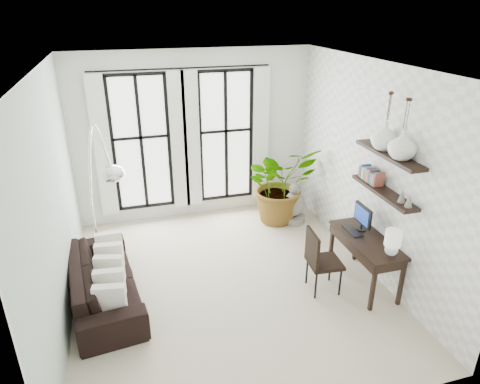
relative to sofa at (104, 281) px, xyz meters
name	(u,v)px	position (x,y,z in m)	size (l,w,h in m)	color
floor	(229,282)	(1.80, -0.10, -0.32)	(5.00, 5.00, 0.00)	beige
ceiling	(226,67)	(1.80, -0.10, 2.88)	(5.00, 5.00, 0.00)	white
wall_left	(53,206)	(-0.45, -0.10, 1.28)	(5.00, 5.00, 0.00)	#ADC1B3
wall_right	(371,170)	(4.05, -0.10, 1.28)	(5.00, 5.00, 0.00)	white
wall_back	(195,137)	(1.80, 2.40, 1.28)	(4.50, 4.50, 0.00)	white
windows	(185,141)	(1.60, 2.33, 1.24)	(3.26, 0.13, 2.65)	white
wall_shelves	(384,176)	(3.91, -0.62, 1.41)	(0.25, 1.30, 0.60)	black
sofa	(104,281)	(0.00, 0.00, 0.00)	(2.19, 0.86, 0.64)	black
throw_pillows	(110,269)	(0.10, 0.00, 0.18)	(0.40, 1.52, 0.40)	silver
plant	(280,184)	(3.28, 1.67, 0.44)	(1.36, 1.18, 1.51)	#2D7228
desk	(368,243)	(3.75, -0.70, 0.40)	(0.56, 1.31, 1.17)	black
desk_chair	(319,258)	(3.02, -0.63, 0.24)	(0.50, 0.50, 0.98)	black
arc_lamp	(97,162)	(0.10, 0.57, 1.57)	(0.75, 1.40, 2.46)	silver
buddha	(294,206)	(3.51, 1.49, 0.02)	(0.45, 0.45, 0.80)	gray
vase_a	(403,145)	(3.91, -0.90, 1.95)	(0.37, 0.37, 0.38)	white
vase_b	(385,136)	(3.91, -0.50, 1.95)	(0.37, 0.37, 0.38)	white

